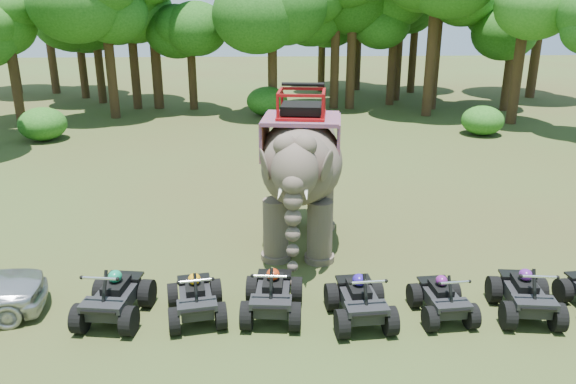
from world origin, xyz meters
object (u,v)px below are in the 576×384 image
at_px(atv_0, 114,291).
at_px(atv_4, 443,293).
at_px(elephant, 301,168).
at_px(atv_2, 273,289).
at_px(atv_1, 195,293).
at_px(atv_5, 526,289).
at_px(atv_3, 360,295).

relative_size(atv_0, atv_4, 1.16).
xyz_separation_m(elephant, atv_2, (-0.86, -3.81, -1.57)).
relative_size(atv_1, atv_5, 0.95).
bearing_deg(atv_1, atv_0, 168.48).
height_order(atv_1, atv_4, atv_1).
distance_m(atv_0, atv_5, 8.93).
bearing_deg(atv_4, atv_5, -5.72).
height_order(elephant, atv_1, elephant).
bearing_deg(atv_2, atv_1, -173.73).
xyz_separation_m(atv_2, atv_4, (3.69, -0.23, -0.08)).
distance_m(elephant, atv_0, 5.92).
height_order(elephant, atv_3, elephant).
xyz_separation_m(atv_0, atv_5, (8.93, -0.28, -0.02)).
height_order(atv_3, atv_5, atv_3).
bearing_deg(atv_3, atv_4, -1.28).
bearing_deg(atv_4, atv_2, 171.66).
relative_size(atv_0, atv_5, 1.03).
bearing_deg(elephant, atv_4, -47.44).
relative_size(atv_3, atv_4, 1.13).
bearing_deg(elephant, atv_5, -33.65).
height_order(atv_0, atv_4, atv_0).
distance_m(atv_3, atv_4, 1.83).
relative_size(atv_0, atv_3, 1.03).
height_order(atv_2, atv_5, atv_2).
relative_size(elephant, atv_3, 3.05).
bearing_deg(atv_2, elephant, 82.55).
distance_m(atv_4, atv_5, 1.82).
relative_size(atv_0, atv_2, 1.02).
distance_m(atv_0, atv_2, 3.42).
relative_size(elephant, atv_5, 3.06).
xyz_separation_m(atv_1, atv_3, (3.53, -0.30, 0.03)).
xyz_separation_m(elephant, atv_0, (-4.28, -3.78, -1.55)).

